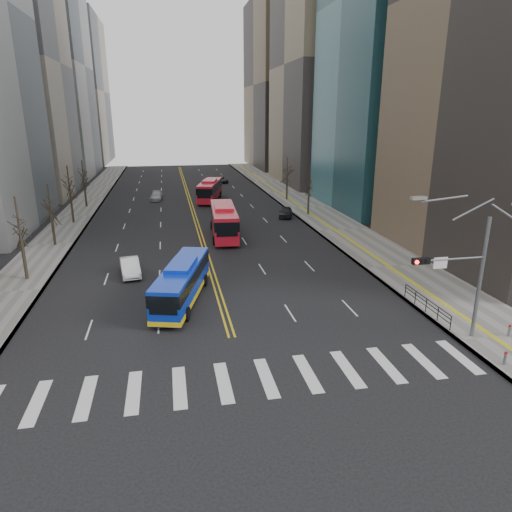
# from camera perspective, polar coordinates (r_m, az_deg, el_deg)

# --- Properties ---
(ground) EXTENTS (220.00, 220.00, 0.00)m
(ground) POSITION_cam_1_polar(r_m,az_deg,el_deg) (25.76, -1.36, -15.22)
(ground) COLOR black
(sidewalk_right) EXTENTS (7.00, 130.00, 0.15)m
(sidewalk_right) POSITION_cam_1_polar(r_m,az_deg,el_deg) (71.03, 6.47, 6.06)
(sidewalk_right) COLOR slate
(sidewalk_right) RESTS_ON ground
(sidewalk_left) EXTENTS (5.00, 130.00, 0.15)m
(sidewalk_left) POSITION_cam_1_polar(r_m,az_deg,el_deg) (69.05, -21.66, 4.61)
(sidewalk_left) COLOR slate
(sidewalk_left) RESTS_ON ground
(crosswalk) EXTENTS (26.70, 4.00, 0.01)m
(crosswalk) POSITION_cam_1_polar(r_m,az_deg,el_deg) (25.76, -1.36, -15.21)
(crosswalk) COLOR silver
(crosswalk) RESTS_ON ground
(centerline) EXTENTS (0.55, 100.00, 0.01)m
(centerline) POSITION_cam_1_polar(r_m,az_deg,el_deg) (77.74, -8.29, 6.91)
(centerline) COLOR gold
(centerline) RESTS_ON ground
(office_towers) EXTENTS (83.00, 134.00, 58.00)m
(office_towers) POSITION_cam_1_polar(r_m,az_deg,el_deg) (90.55, -9.42, 23.53)
(office_towers) COLOR gray
(office_towers) RESTS_ON ground
(signal_mast) EXTENTS (5.37, 0.37, 9.39)m
(signal_mast) POSITION_cam_1_polar(r_m,az_deg,el_deg) (30.50, 24.28, -1.42)
(signal_mast) COLOR slate
(signal_mast) RESTS_ON ground
(pedestrian_railing) EXTENTS (0.06, 6.06, 1.02)m
(pedestrian_railing) POSITION_cam_1_polar(r_m,az_deg,el_deg) (35.23, 20.52, -5.54)
(pedestrian_railing) COLOR black
(pedestrian_railing) RESTS_ON sidewalk_right
(bollards) EXTENTS (2.87, 3.17, 0.78)m
(bollards) POSITION_cam_1_polar(r_m,az_deg,el_deg) (31.98, 29.25, -9.64)
(bollards) COLOR slate
(bollards) RESTS_ON sidewalk_right
(street_trees) EXTENTS (35.20, 47.20, 7.60)m
(street_trees) POSITION_cam_1_polar(r_m,az_deg,el_deg) (56.79, -14.67, 7.69)
(street_trees) COLOR #2B231A
(street_trees) RESTS_ON ground
(blue_bus) EXTENTS (5.02, 10.83, 3.12)m
(blue_bus) POSITION_cam_1_polar(r_m,az_deg,el_deg) (35.33, -9.23, -3.13)
(blue_bus) COLOR #0C2EBA
(blue_bus) RESTS_ON ground
(red_bus_near) EXTENTS (3.47, 11.75, 3.67)m
(red_bus_near) POSITION_cam_1_polar(r_m,az_deg,el_deg) (53.79, -4.05, 4.62)
(red_bus_near) COLOR red
(red_bus_near) RESTS_ON ground
(red_bus_far) EXTENTS (5.25, 11.26, 3.49)m
(red_bus_far) POSITION_cam_1_polar(r_m,az_deg,el_deg) (76.61, -5.80, 8.32)
(red_bus_far) COLOR red
(red_bus_far) RESTS_ON ground
(car_white) EXTENTS (2.20, 4.68, 1.48)m
(car_white) POSITION_cam_1_polar(r_m,az_deg,el_deg) (42.40, -15.46, -1.32)
(car_white) COLOR white
(car_white) RESTS_ON ground
(car_dark_mid) EXTENTS (2.91, 4.50, 1.43)m
(car_dark_mid) POSITION_cam_1_polar(r_m,az_deg,el_deg) (64.15, 3.73, 5.50)
(car_dark_mid) COLOR black
(car_dark_mid) RESTS_ON ground
(car_silver) EXTENTS (2.19, 4.68, 1.32)m
(car_silver) POSITION_cam_1_polar(r_m,az_deg,el_deg) (78.78, -12.35, 7.32)
(car_silver) COLOR #A3A3A8
(car_silver) RESTS_ON ground
(car_dark_far) EXTENTS (2.63, 4.52, 1.18)m
(car_dark_far) POSITION_cam_1_polar(r_m,az_deg,el_deg) (97.24, -4.31, 9.47)
(car_dark_far) COLOR black
(car_dark_far) RESTS_ON ground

